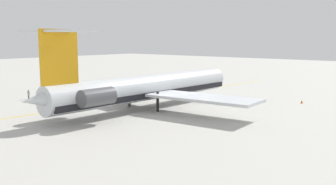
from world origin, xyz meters
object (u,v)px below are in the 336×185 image
at_px(ground_crew_near_nose, 29,93).
at_px(safety_cone_tail, 158,85).
at_px(ground_crew_near_tail, 115,83).
at_px(safety_cone_nose, 302,102).
at_px(main_jetliner, 143,88).
at_px(safety_cone_wingtip, 169,86).

relative_size(ground_crew_near_nose, safety_cone_tail, 3.06).
xyz_separation_m(ground_crew_near_tail, safety_cone_nose, (-6.37, 39.34, -0.82)).
xyz_separation_m(main_jetliner, safety_cone_tail, (-22.70, -17.05, -3.00)).
height_order(ground_crew_near_nose, safety_cone_nose, ground_crew_near_nose).
distance_m(main_jetliner, ground_crew_near_nose, 23.33).
bearing_deg(main_jetliner, safety_cone_nose, -37.41).
relative_size(safety_cone_nose, safety_cone_tail, 1.00).
distance_m(safety_cone_wingtip, safety_cone_tail, 2.74).
xyz_separation_m(safety_cone_wingtip, safety_cone_tail, (0.66, -2.66, 0.00)).
relative_size(main_jetliner, ground_crew_near_tail, 23.74).
bearing_deg(main_jetliner, safety_cone_tail, 38.22).
relative_size(main_jetliner, ground_crew_near_nose, 24.47).
bearing_deg(safety_cone_wingtip, ground_crew_near_tail, -42.87).
relative_size(main_jetliner, safety_cone_nose, 74.87).
xyz_separation_m(main_jetliner, safety_cone_wingtip, (-23.37, -14.39, -3.00)).
bearing_deg(ground_crew_near_tail, ground_crew_near_nose, -78.02).
bearing_deg(safety_cone_tail, safety_cone_nose, 87.04).
bearing_deg(ground_crew_near_tail, main_jetliner, -21.49).
bearing_deg(ground_crew_near_tail, safety_cone_nose, 20.61).
bearing_deg(main_jetliner, safety_cone_wingtip, 32.94).
xyz_separation_m(main_jetliner, ground_crew_near_nose, (6.38, -22.33, -2.21)).
distance_m(safety_cone_nose, safety_cone_wingtip, 31.28).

